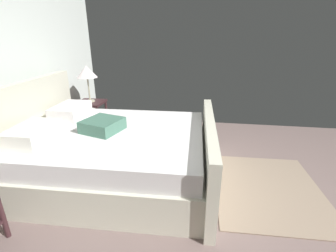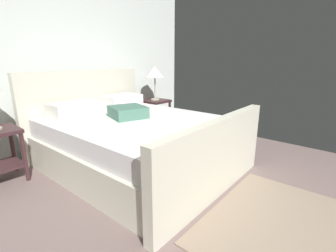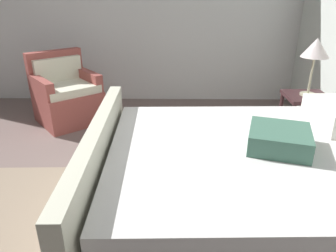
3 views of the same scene
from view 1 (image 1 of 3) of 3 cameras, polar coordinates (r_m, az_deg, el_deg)
The scene contains 5 objects.
ground_plane at distance 2.85m, azimuth 24.06°, elevation -17.75°, with size 5.09×6.16×0.02m, color #77625E.
bed at distance 3.02m, azimuth -12.77°, elevation -5.95°, with size 1.96×2.33×1.17m.
nightstand_right at distance 4.42m, azimuth -17.70°, elevation 3.07°, with size 0.44×0.44×0.60m.
table_lamp_right at distance 4.27m, azimuth -18.74°, elevation 11.96°, with size 0.33×0.33×0.61m.
area_rug at distance 3.12m, azimuth 22.42°, elevation -13.51°, with size 1.46×1.20×0.01m, color gray.
Camera 1 is at (-2.14, 0.80, 1.69)m, focal length 25.65 mm.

